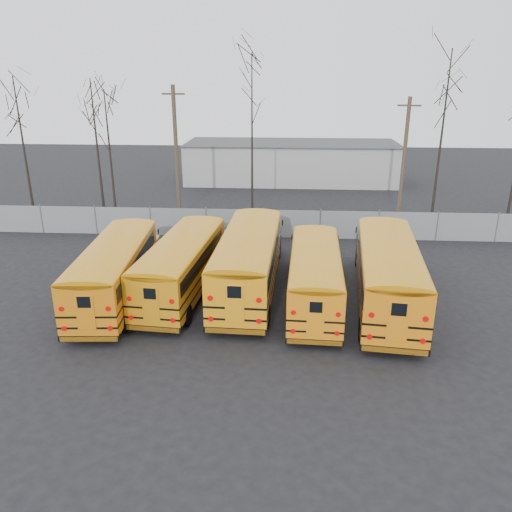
# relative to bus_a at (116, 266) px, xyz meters

# --- Properties ---
(ground) EXTENTS (120.00, 120.00, 0.00)m
(ground) POSITION_rel_bus_a_xyz_m (6.81, -1.14, -1.82)
(ground) COLOR black
(ground) RESTS_ON ground
(fence) EXTENTS (40.00, 0.04, 2.00)m
(fence) POSITION_rel_bus_a_xyz_m (6.81, 10.86, -0.82)
(fence) COLOR gray
(fence) RESTS_ON ground
(distant_building) EXTENTS (22.00, 8.00, 4.00)m
(distant_building) POSITION_rel_bus_a_xyz_m (8.81, 30.86, 0.18)
(distant_building) COLOR #A6A6A1
(distant_building) RESTS_ON ground
(bus_a) EXTENTS (3.36, 11.24, 3.10)m
(bus_a) POSITION_rel_bus_a_xyz_m (0.00, 0.00, 0.00)
(bus_a) COLOR black
(bus_a) RESTS_ON ground
(bus_b) EXTENTS (3.42, 11.15, 3.07)m
(bus_b) POSITION_rel_bus_a_xyz_m (3.21, 0.99, -0.02)
(bus_b) COLOR black
(bus_b) RESTS_ON ground
(bus_c) EXTENTS (3.18, 12.10, 3.36)m
(bus_c) POSITION_rel_bus_a_xyz_m (6.59, 1.42, 0.15)
(bus_c) COLOR black
(bus_c) RESTS_ON ground
(bus_d) EXTENTS (2.82, 10.59, 2.94)m
(bus_d) POSITION_rel_bus_a_xyz_m (9.94, 0.13, -0.10)
(bus_d) COLOR black
(bus_d) RESTS_ON ground
(bus_e) EXTENTS (3.95, 12.09, 3.33)m
(bus_e) POSITION_rel_bus_a_xyz_m (13.47, 0.17, 0.13)
(bus_e) COLOR black
(bus_e) RESTS_ON ground
(utility_pole_left) EXTENTS (1.80, 0.40, 10.14)m
(utility_pole_left) POSITION_rel_bus_a_xyz_m (-0.29, 16.25, 3.39)
(utility_pole_left) COLOR #473928
(utility_pole_left) RESTS_ON ground
(utility_pole_right) EXTENTS (1.66, 0.45, 9.37)m
(utility_pole_right) POSITION_rel_bus_a_xyz_m (17.10, 15.23, 3.00)
(utility_pole_right) COLOR #4C382B
(utility_pole_right) RESTS_ON ground
(tree_0) EXTENTS (0.26, 0.26, 10.74)m
(tree_0) POSITION_rel_bus_a_xyz_m (-11.69, 14.56, 3.56)
(tree_0) COLOR black
(tree_0) RESTS_ON ground
(tree_1) EXTENTS (0.26, 0.26, 10.58)m
(tree_1) POSITION_rel_bus_a_xyz_m (-6.39, 15.71, 3.47)
(tree_1) COLOR black
(tree_1) RESTS_ON ground
(tree_2) EXTENTS (0.26, 0.26, 9.90)m
(tree_2) POSITION_rel_bus_a_xyz_m (-4.33, 12.71, 3.13)
(tree_2) COLOR black
(tree_2) RESTS_ON ground
(tree_3) EXTENTS (0.26, 0.26, 12.31)m
(tree_3) POSITION_rel_bus_a_xyz_m (5.76, 15.15, 4.34)
(tree_3) COLOR black
(tree_3) RESTS_ON ground
(tree_4) EXTENTS (0.26, 0.26, 12.60)m
(tree_4) POSITION_rel_bus_a_xyz_m (19.84, 15.93, 4.48)
(tree_4) COLOR black
(tree_4) RESTS_ON ground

